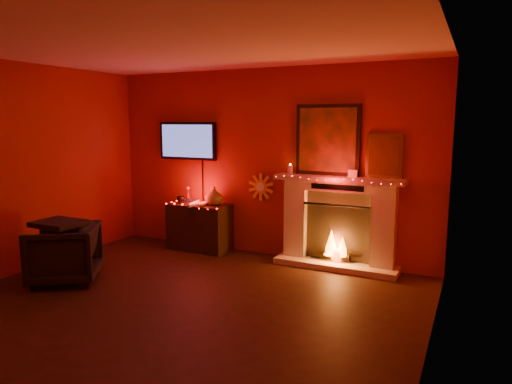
# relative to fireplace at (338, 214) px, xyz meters

# --- Properties ---
(room) EXTENTS (5.00, 5.00, 5.00)m
(room) POSITION_rel_fireplace_xyz_m (-1.14, -2.39, 0.63)
(room) COLOR black
(room) RESTS_ON ground
(floor) EXTENTS (5.00, 5.00, 0.00)m
(floor) POSITION_rel_fireplace_xyz_m (-1.14, -2.39, -0.72)
(floor) COLOR black
(floor) RESTS_ON ground
(fireplace) EXTENTS (1.72, 0.40, 2.18)m
(fireplace) POSITION_rel_fireplace_xyz_m (0.00, 0.00, 0.00)
(fireplace) COLOR beige
(fireplace) RESTS_ON floor
(tv) EXTENTS (1.00, 0.07, 1.24)m
(tv) POSITION_rel_fireplace_xyz_m (-2.44, 0.06, 0.92)
(tv) COLOR black
(tv) RESTS_ON room
(sunburst_clock) EXTENTS (0.40, 0.03, 0.40)m
(sunburst_clock) POSITION_rel_fireplace_xyz_m (-1.19, 0.09, 0.28)
(sunburst_clock) COLOR #FBA533
(sunburst_clock) RESTS_ON room
(console_table) EXTENTS (0.93, 0.58, 0.99)m
(console_table) POSITION_rel_fireplace_xyz_m (-2.11, -0.13, -0.33)
(console_table) COLOR black
(console_table) RESTS_ON floor
(armchair) EXTENTS (1.08, 1.07, 0.71)m
(armchair) POSITION_rel_fireplace_xyz_m (-2.83, -2.06, -0.37)
(armchair) COLOR black
(armchair) RESTS_ON floor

